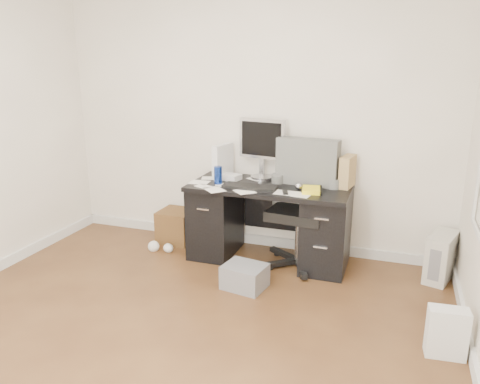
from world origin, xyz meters
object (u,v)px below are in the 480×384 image
object	(u,v)px
desk	(269,220)
lcd_monitor	(262,149)
keyboard	(250,187)
wicker_basket	(177,226)
office_chair	(300,206)
pc_tower	(441,257)

from	to	relation	value
desk	lcd_monitor	bearing A→B (deg)	122.18
keyboard	wicker_basket	size ratio (longest dim) A/B	1.42
office_chair	lcd_monitor	bearing A→B (deg)	155.15
keyboard	office_chair	distance (m)	0.49
pc_tower	wicker_basket	bearing A→B (deg)	-163.07
lcd_monitor	wicker_basket	size ratio (longest dim) A/B	1.73
office_chair	pc_tower	world-z (taller)	office_chair
wicker_basket	lcd_monitor	bearing A→B (deg)	6.79
lcd_monitor	pc_tower	size ratio (longest dim) A/B	1.43
wicker_basket	pc_tower	bearing A→B (deg)	-0.80
office_chair	pc_tower	xyz separation A→B (m)	(1.26, 0.13, -0.38)
desk	pc_tower	world-z (taller)	desk
keyboard	pc_tower	world-z (taller)	keyboard
lcd_monitor	wicker_basket	xyz separation A→B (m)	(-0.91, -0.11, -0.88)
desk	pc_tower	xyz separation A→B (m)	(1.56, 0.09, -0.19)
lcd_monitor	pc_tower	bearing A→B (deg)	4.68
desk	wicker_basket	bearing A→B (deg)	173.26
keyboard	wicker_basket	world-z (taller)	keyboard
office_chair	pc_tower	size ratio (longest dim) A/B	2.82
office_chair	wicker_basket	size ratio (longest dim) A/B	3.41
desk	lcd_monitor	size ratio (longest dim) A/B	2.50
keyboard	wicker_basket	xyz separation A→B (m)	(-0.91, 0.29, -0.59)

